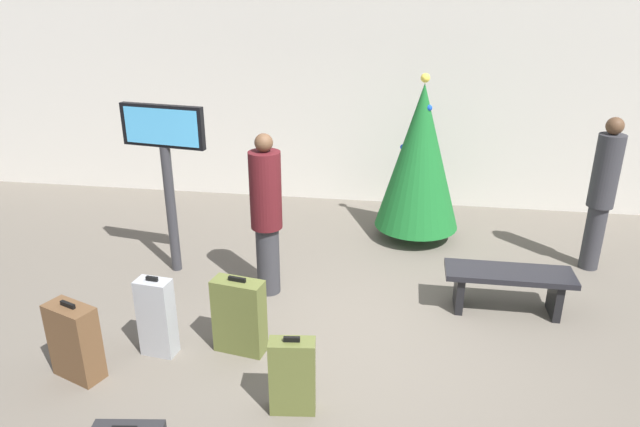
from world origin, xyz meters
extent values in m
plane|color=#665E54|center=(0.00, 0.00, 0.00)|extent=(16.00, 16.00, 0.00)
cube|color=beige|center=(0.00, 4.03, 1.68)|extent=(16.00, 0.20, 3.37)
cylinder|color=#4C3319|center=(0.62, 2.57, 0.09)|extent=(0.12, 0.12, 0.19)
cone|color=#196628|center=(0.62, 2.57, 1.16)|extent=(1.13, 1.13, 1.94)
sphere|color=#F2D84C|center=(0.62, 2.57, 2.19)|extent=(0.12, 0.12, 0.12)
sphere|color=blue|center=(0.39, 2.64, 1.27)|extent=(0.08, 0.08, 0.08)
sphere|color=blue|center=(0.25, 2.72, 0.68)|extent=(0.08, 0.08, 0.08)
sphere|color=blue|center=(0.69, 2.53, 1.82)|extent=(0.08, 0.08, 0.08)
cylinder|color=#333338|center=(-2.29, 1.16, 0.78)|extent=(0.12, 0.12, 1.56)
cube|color=black|center=(-2.29, 1.16, 1.80)|extent=(1.02, 0.24, 0.48)
cube|color=#4CB2F2|center=(-2.29, 1.11, 1.80)|extent=(0.91, 0.15, 0.41)
cube|color=black|center=(1.58, 0.76, 0.45)|extent=(1.32, 0.44, 0.06)
cube|color=black|center=(1.08, 0.76, 0.21)|extent=(0.08, 0.35, 0.42)
cube|color=black|center=(2.07, 0.76, 0.21)|extent=(0.08, 0.35, 0.42)
cylinder|color=#333338|center=(-1.03, 0.80, 0.40)|extent=(0.26, 0.26, 0.80)
cylinder|color=#4C1419|center=(-1.03, 0.80, 1.23)|extent=(0.43, 0.43, 0.85)
sphere|color=brown|center=(-1.03, 0.80, 1.75)|extent=(0.20, 0.20, 0.20)
cylinder|color=#333338|center=(2.75, 1.98, 0.41)|extent=(0.23, 0.23, 0.82)
cylinder|color=#333338|center=(2.75, 1.98, 1.25)|extent=(0.31, 0.31, 0.87)
sphere|color=brown|center=(2.75, 1.98, 1.79)|extent=(0.20, 0.20, 0.20)
cube|color=#9EA0A5|center=(-1.78, -0.51, 0.39)|extent=(0.34, 0.22, 0.77)
cube|color=black|center=(-1.78, -0.51, 0.79)|extent=(0.11, 0.04, 0.04)
cube|color=brown|center=(-2.35, -0.95, 0.35)|extent=(0.51, 0.37, 0.71)
cube|color=black|center=(-2.35, -0.95, 0.73)|extent=(0.16, 0.09, 0.04)
cube|color=#59602D|center=(-1.03, -0.35, 0.37)|extent=(0.51, 0.29, 0.74)
cube|color=black|center=(-1.03, -0.35, 0.76)|extent=(0.17, 0.06, 0.04)
cube|color=#59602D|center=(-0.38, -1.09, 0.33)|extent=(0.39, 0.22, 0.66)
cube|color=black|center=(-0.38, -1.09, 0.68)|extent=(0.13, 0.05, 0.04)
camera|label=1|loc=(0.41, -4.77, 3.25)|focal=31.87mm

